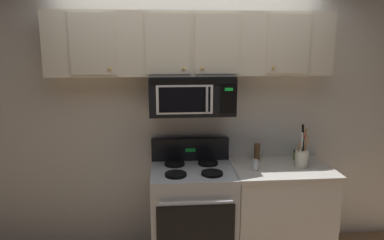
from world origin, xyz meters
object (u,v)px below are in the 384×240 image
at_px(salt_shaker, 255,165).
at_px(utensil_crock_cream, 302,156).
at_px(stove_range, 193,213).
at_px(spice_jar, 296,155).
at_px(over_range_microwave, 192,95).
at_px(pepper_mill, 257,152).

bearing_deg(salt_shaker, utensil_crock_cream, 7.92).
height_order(stove_range, utensil_crock_cream, utensil_crock_cream).
xyz_separation_m(utensil_crock_cream, salt_shaker, (-0.46, -0.06, -0.06)).
relative_size(utensil_crock_cream, spice_jar, 4.09).
relative_size(stove_range, utensil_crock_cream, 2.80).
bearing_deg(salt_shaker, spice_jar, 29.35).
xyz_separation_m(stove_range, spice_jar, (1.04, 0.20, 0.48)).
bearing_deg(utensil_crock_cream, over_range_microwave, 172.93).
bearing_deg(spice_jar, stove_range, -169.34).
bearing_deg(pepper_mill, over_range_microwave, -171.70).
bearing_deg(stove_range, over_range_microwave, 90.14).
height_order(salt_shaker, pepper_mill, pepper_mill).
relative_size(utensil_crock_cream, pepper_mill, 2.36).
relative_size(salt_shaker, spice_jar, 1.05).
xyz_separation_m(pepper_mill, spice_jar, (0.39, -0.02, -0.04)).
height_order(salt_shaker, spice_jar, salt_shaker).
distance_m(over_range_microwave, spice_jar, 1.22).
height_order(stove_range, spice_jar, stove_range).
distance_m(utensil_crock_cream, spice_jar, 0.22).
bearing_deg(pepper_mill, spice_jar, -2.27).
xyz_separation_m(stove_range, salt_shaker, (0.56, -0.07, 0.48)).
distance_m(stove_range, spice_jar, 1.17).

